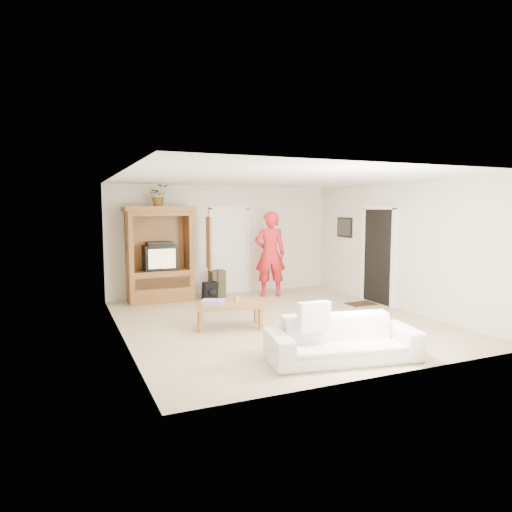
{
  "coord_description": "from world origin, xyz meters",
  "views": [
    {
      "loc": [
        -3.62,
        -7.37,
        2.06
      ],
      "look_at": [
        -0.17,
        0.6,
        1.15
      ],
      "focal_mm": 32.0,
      "sensor_mm": 36.0,
      "label": 1
    }
  ],
  "objects_px": {
    "coffee_table": "(229,306)",
    "sofa": "(343,339)",
    "armoire": "(161,261)",
    "man": "(270,254)"
  },
  "relations": [
    {
      "from": "armoire",
      "to": "man",
      "type": "bearing_deg",
      "value": -9.97
    },
    {
      "from": "armoire",
      "to": "sofa",
      "type": "relative_size",
      "value": 1.02
    },
    {
      "from": "armoire",
      "to": "sofa",
      "type": "xyz_separation_m",
      "value": [
        1.44,
        -4.97,
        -0.61
      ]
    },
    {
      "from": "sofa",
      "to": "coffee_table",
      "type": "relative_size",
      "value": 1.61
    },
    {
      "from": "sofa",
      "to": "armoire",
      "type": "bearing_deg",
      "value": 116.42
    },
    {
      "from": "coffee_table",
      "to": "man",
      "type": "bearing_deg",
      "value": 65.07
    },
    {
      "from": "coffee_table",
      "to": "sofa",
      "type": "bearing_deg",
      "value": -55.55
    },
    {
      "from": "armoire",
      "to": "man",
      "type": "xyz_separation_m",
      "value": [
        2.47,
        -0.43,
        0.09
      ]
    },
    {
      "from": "man",
      "to": "coffee_table",
      "type": "relative_size",
      "value": 1.56
    },
    {
      "from": "sofa",
      "to": "coffee_table",
      "type": "distance_m",
      "value": 2.36
    }
  ]
}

